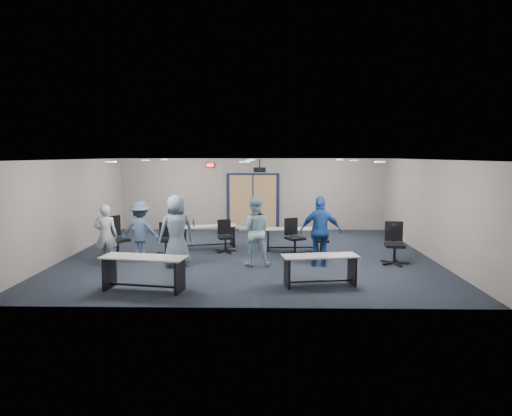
{
  "coord_description": "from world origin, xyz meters",
  "views": [
    {
      "loc": [
        0.45,
        -12.68,
        2.82
      ],
      "look_at": [
        0.21,
        -0.3,
        1.38
      ],
      "focal_mm": 32.0,
      "sensor_mm": 36.0,
      "label": 1
    }
  ],
  "objects_px": {
    "chair_back_a": "(166,239)",
    "person_navy": "(320,231)",
    "chair_loose_right": "(395,244)",
    "person_lightblue": "(254,231)",
    "chair_back_d": "(321,239)",
    "person_back": "(140,231)",
    "chair_loose_left": "(117,238)",
    "table_back_right": "(292,235)",
    "chair_back_b": "(225,236)",
    "table_back_left": "(209,232)",
    "person_plaid": "(176,231)",
    "table_front_right": "(320,265)",
    "table_front_left": "(144,267)",
    "chair_back_c": "(295,237)",
    "person_gray": "(106,235)"
  },
  "relations": [
    {
      "from": "table_front_right",
      "to": "person_gray",
      "type": "relative_size",
      "value": 1.08
    },
    {
      "from": "table_back_left",
      "to": "chair_loose_right",
      "type": "distance_m",
      "value": 5.48
    },
    {
      "from": "chair_loose_right",
      "to": "person_back",
      "type": "relative_size",
      "value": 0.68
    },
    {
      "from": "chair_back_d",
      "to": "person_back",
      "type": "relative_size",
      "value": 0.58
    },
    {
      "from": "chair_back_b",
      "to": "person_back",
      "type": "bearing_deg",
      "value": -167.1
    },
    {
      "from": "chair_loose_right",
      "to": "person_lightblue",
      "type": "height_order",
      "value": "person_lightblue"
    },
    {
      "from": "table_front_left",
      "to": "table_back_left",
      "type": "xyz_separation_m",
      "value": [
        0.81,
        4.46,
        -0.02
      ]
    },
    {
      "from": "chair_back_d",
      "to": "person_back",
      "type": "distance_m",
      "value": 4.98
    },
    {
      "from": "chair_back_a",
      "to": "person_navy",
      "type": "relative_size",
      "value": 0.51
    },
    {
      "from": "table_front_left",
      "to": "table_front_right",
      "type": "distance_m",
      "value": 3.75
    },
    {
      "from": "person_back",
      "to": "table_back_right",
      "type": "bearing_deg",
      "value": -159.48
    },
    {
      "from": "chair_back_b",
      "to": "chair_loose_right",
      "type": "bearing_deg",
      "value": -32.75
    },
    {
      "from": "chair_back_c",
      "to": "person_navy",
      "type": "height_order",
      "value": "person_navy"
    },
    {
      "from": "person_navy",
      "to": "table_front_right",
      "type": "bearing_deg",
      "value": 84.6
    },
    {
      "from": "chair_loose_right",
      "to": "table_front_left",
      "type": "bearing_deg",
      "value": -150.6
    },
    {
      "from": "table_back_left",
      "to": "person_plaid",
      "type": "xyz_separation_m",
      "value": [
        -0.53,
        -2.38,
        0.45
      ]
    },
    {
      "from": "table_front_left",
      "to": "person_back",
      "type": "bearing_deg",
      "value": 116.51
    },
    {
      "from": "table_back_left",
      "to": "chair_back_b",
      "type": "bearing_deg",
      "value": -64.82
    },
    {
      "from": "table_front_right",
      "to": "person_back",
      "type": "bearing_deg",
      "value": 144.54
    },
    {
      "from": "table_front_right",
      "to": "person_navy",
      "type": "height_order",
      "value": "person_navy"
    },
    {
      "from": "table_back_right",
      "to": "person_gray",
      "type": "height_order",
      "value": "person_gray"
    },
    {
      "from": "table_front_right",
      "to": "person_navy",
      "type": "distance_m",
      "value": 1.83
    },
    {
      "from": "table_back_left",
      "to": "person_navy",
      "type": "height_order",
      "value": "person_navy"
    },
    {
      "from": "chair_back_c",
      "to": "person_lightblue",
      "type": "distance_m",
      "value": 1.75
    },
    {
      "from": "table_back_right",
      "to": "chair_back_d",
      "type": "xyz_separation_m",
      "value": [
        0.77,
        -0.68,
        0.02
      ]
    },
    {
      "from": "table_front_left",
      "to": "chair_back_a",
      "type": "xyz_separation_m",
      "value": [
        -0.29,
        3.42,
        -0.03
      ]
    },
    {
      "from": "person_gray",
      "to": "person_back",
      "type": "distance_m",
      "value": 0.91
    },
    {
      "from": "table_front_left",
      "to": "chair_back_c",
      "type": "bearing_deg",
      "value": 55.98
    },
    {
      "from": "table_back_left",
      "to": "chair_back_b",
      "type": "height_order",
      "value": "chair_back_b"
    },
    {
      "from": "table_front_left",
      "to": "person_navy",
      "type": "distance_m",
      "value": 4.53
    },
    {
      "from": "table_back_right",
      "to": "person_lightblue",
      "type": "bearing_deg",
      "value": -121.87
    },
    {
      "from": "table_back_right",
      "to": "person_navy",
      "type": "xyz_separation_m",
      "value": [
        0.6,
        -1.9,
        0.44
      ]
    },
    {
      "from": "person_back",
      "to": "person_navy",
      "type": "bearing_deg",
      "value": 175.73
    },
    {
      "from": "person_gray",
      "to": "chair_loose_left",
      "type": "bearing_deg",
      "value": -105.32
    },
    {
      "from": "chair_back_b",
      "to": "person_back",
      "type": "relative_size",
      "value": 0.58
    },
    {
      "from": "table_back_right",
      "to": "person_lightblue",
      "type": "xyz_separation_m",
      "value": [
        -1.08,
        -1.88,
        0.44
      ]
    },
    {
      "from": "chair_loose_right",
      "to": "person_back",
      "type": "bearing_deg",
      "value": -175.15
    },
    {
      "from": "table_front_left",
      "to": "chair_loose_right",
      "type": "relative_size",
      "value": 1.69
    },
    {
      "from": "table_back_right",
      "to": "chair_back_c",
      "type": "bearing_deg",
      "value": -87.47
    },
    {
      "from": "table_front_left",
      "to": "person_gray",
      "type": "distance_m",
      "value": 2.66
    },
    {
      "from": "table_front_right",
      "to": "chair_back_a",
      "type": "bearing_deg",
      "value": 134.3
    },
    {
      "from": "person_navy",
      "to": "chair_back_d",
      "type": "bearing_deg",
      "value": -96.26
    },
    {
      "from": "person_navy",
      "to": "chair_back_b",
      "type": "bearing_deg",
      "value": -30.89
    },
    {
      "from": "chair_loose_left",
      "to": "person_lightblue",
      "type": "relative_size",
      "value": 0.66
    },
    {
      "from": "chair_back_c",
      "to": "person_lightblue",
      "type": "relative_size",
      "value": 0.58
    },
    {
      "from": "chair_back_d",
      "to": "chair_back_c",
      "type": "bearing_deg",
      "value": 172.75
    },
    {
      "from": "table_back_left",
      "to": "person_lightblue",
      "type": "xyz_separation_m",
      "value": [
        1.45,
        -2.24,
        0.42
      ]
    },
    {
      "from": "chair_back_d",
      "to": "person_lightblue",
      "type": "bearing_deg",
      "value": -147.6
    },
    {
      "from": "table_back_right",
      "to": "chair_loose_left",
      "type": "bearing_deg",
      "value": -166.31
    },
    {
      "from": "chair_back_b",
      "to": "person_back",
      "type": "xyz_separation_m",
      "value": [
        -2.17,
        -1.16,
        0.34
      ]
    }
  ]
}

